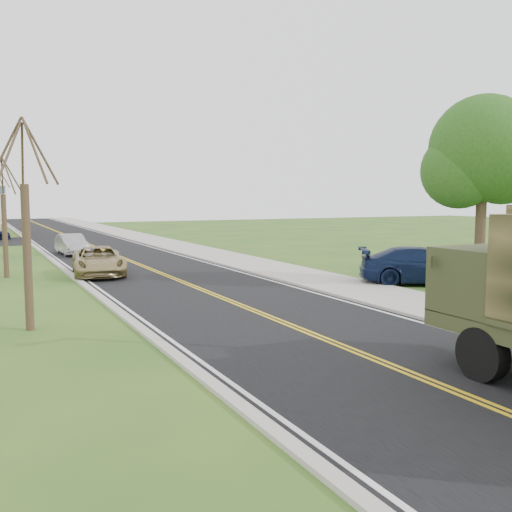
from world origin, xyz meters
TOP-DOWN VIEW (x-y plane):
  - ground at (0.00, 0.00)m, footprint 160.00×160.00m
  - road at (0.00, 40.00)m, footprint 8.00×120.00m
  - curb_right at (4.15, 40.00)m, footprint 0.30×120.00m
  - sidewalk_right at (5.90, 40.00)m, footprint 3.20×120.00m
  - curb_left at (-4.15, 40.00)m, footprint 0.30×120.00m
  - leafy_tree at (11.00, 10.01)m, footprint 4.83×4.50m
  - bare_tree_a at (-7.00, 10.00)m, footprint 1.93×2.26m
  - bare_tree_b at (-7.00, 22.00)m, footprint 1.83×2.14m
  - suv_champagne at (-2.92, 20.78)m, footprint 2.99×5.37m
  - sedan_silver at (-2.51, 31.73)m, footprint 1.71×4.24m
  - pickup_navy at (9.35, 11.51)m, footprint 6.01×4.96m

SIDE VIEW (x-z plane):
  - ground at x=0.00m, z-range 0.00..0.00m
  - road at x=0.00m, z-range 0.00..0.01m
  - sidewalk_right at x=5.90m, z-range 0.00..0.10m
  - curb_left at x=-4.15m, z-range 0.00..0.10m
  - curb_right at x=4.15m, z-range 0.00..0.12m
  - sedan_silver at x=-2.51m, z-range 0.00..1.37m
  - suv_champagne at x=-2.92m, z-range 0.00..1.42m
  - pickup_navy at x=9.35m, z-range 0.00..1.64m
  - bare_tree_b at x=-7.00m, z-range -0.39..5.34m
  - bare_tree_a at x=-7.00m, z-range -0.41..5.66m
  - leafy_tree at x=11.00m, z-range 1.44..9.54m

